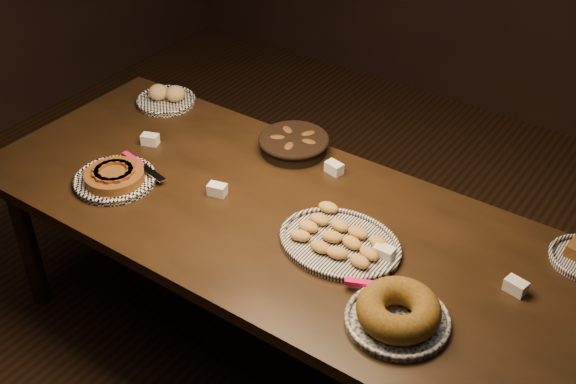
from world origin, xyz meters
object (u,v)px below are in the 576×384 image
Objects in this scene: buffet_table at (276,227)px; apple_tart_plate at (115,178)px; madeleine_platter at (339,241)px; bundt_cake_plate at (398,313)px.

apple_tart_plate is at bearing -161.60° from buffet_table.
madeleine_platter is 1.15× the size of bundt_cake_plate.
bundt_cake_plate is at bearing -1.02° from apple_tart_plate.
madeleine_platter reaches higher than buffet_table.
bundt_cake_plate reaches higher than buffet_table.
bundt_cake_plate reaches higher than apple_tart_plate.
madeleine_platter is at bearing 145.89° from bundt_cake_plate.
bundt_cake_plate is (1.26, -0.03, 0.02)m from apple_tart_plate.
buffet_table is at bearing 18.82° from apple_tart_plate.
madeleine_platter is at bearing 11.55° from apple_tart_plate.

